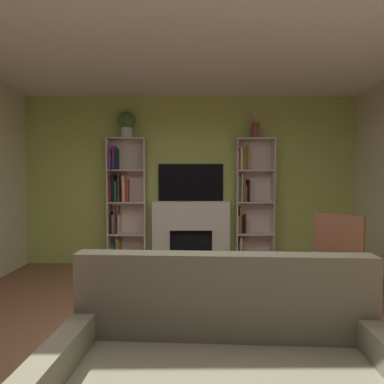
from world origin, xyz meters
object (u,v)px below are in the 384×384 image
at_px(tv, 191,183).
at_px(potted_plant, 127,123).
at_px(fireplace, 191,232).
at_px(bookshelf_right, 249,201).
at_px(armchair, 330,256).
at_px(vase_with_flowers, 255,130).
at_px(bookshelf_left, 123,203).

distance_m(tv, potted_plant, 1.44).
height_order(fireplace, potted_plant, potted_plant).
bearing_deg(bookshelf_right, armchair, -68.32).
bearing_deg(fireplace, armchair, -45.66).
height_order(tv, armchair, tv).
bearing_deg(armchair, vase_with_flowers, 109.89).
bearing_deg(vase_with_flowers, bookshelf_left, 178.94).
bearing_deg(fireplace, bookshelf_left, -179.64).
height_order(fireplace, bookshelf_right, bookshelf_right).
xyz_separation_m(tv, bookshelf_left, (-1.13, -0.08, -0.34)).
bearing_deg(armchair, tv, 133.12).
height_order(bookshelf_left, vase_with_flowers, vase_with_flowers).
bearing_deg(bookshelf_right, vase_with_flowers, -30.11).
height_order(fireplace, tv, tv).
bearing_deg(potted_plant, tv, 6.48).
relative_size(bookshelf_right, armchair, 2.08).
distance_m(tv, bookshelf_left, 1.18).
bearing_deg(vase_with_flowers, fireplace, 177.43).
xyz_separation_m(fireplace, vase_with_flowers, (1.06, -0.05, 1.69)).
distance_m(tv, bookshelf_right, 1.03).
xyz_separation_m(fireplace, tv, (0.00, 0.07, 0.82)).
relative_size(fireplace, armchair, 1.37).
bearing_deg(potted_plant, vase_with_flowers, -0.01).
bearing_deg(armchair, potted_plant, 148.76).
height_order(bookshelf_left, bookshelf_right, same).
bearing_deg(tv, vase_with_flowers, -6.51).
bearing_deg(bookshelf_right, potted_plant, -178.76).
relative_size(bookshelf_left, armchair, 2.08).
distance_m(fireplace, potted_plant, 2.08).
distance_m(potted_plant, vase_with_flowers, 2.11).
xyz_separation_m(bookshelf_left, vase_with_flowers, (2.18, -0.04, 1.21)).
xyz_separation_m(fireplace, potted_plant, (-1.06, -0.05, 1.80)).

